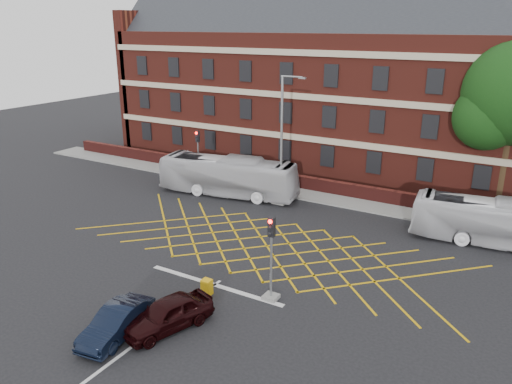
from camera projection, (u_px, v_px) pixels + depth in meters
The scene contains 16 objects.
ground at pixel (250, 259), 28.49m from camera, with size 120.00×120.00×0.00m, color black.
victorian_building at pixel (381, 82), 43.82m from camera, with size 51.00×12.17×20.40m.
boundary_wall at pixel (336, 188), 38.93m from camera, with size 56.00×0.50×1.10m, color #481613.
far_pavement at pixel (330, 198), 38.27m from camera, with size 60.00×3.00×0.12m, color slate.
box_junction_hatching at pixel (267, 246), 30.12m from camera, with size 11.50×0.12×0.02m, color #CC990C.
stop_line at pixel (215, 285), 25.63m from camera, with size 8.00×0.30×0.02m, color silver.
centre_line at pixel (123, 353), 20.32m from camera, with size 0.15×14.00×0.02m, color silver.
bus_left at pixel (228, 176), 38.65m from camera, with size 2.56×10.95×3.05m, color silver.
bus_right at pixel (500, 223), 29.87m from camera, with size 2.38×10.18×2.83m, color silver.
car_navy at pixel (117, 322), 21.28m from camera, with size 1.39×3.99×1.31m, color black.
car_maroon at pixel (168, 314), 21.80m from camera, with size 1.69×4.19×1.43m, color black.
traffic_light_near at pixel (271, 266), 23.78m from camera, with size 0.70×0.70×4.27m.
traffic_light_far at pixel (198, 160), 42.20m from camera, with size 0.70×0.70×4.27m.
street_lamp at pixel (282, 161), 36.26m from camera, with size 2.25×1.00×9.37m.
direction_signs at pixel (188, 159), 43.92m from camera, with size 1.10×0.16×2.20m.
utility_cabinet at pixel (207, 287), 24.64m from camera, with size 0.48×0.42×0.81m, color #DDA10D.
Camera 1 is at (13.34, -22.03, 12.77)m, focal length 35.00 mm.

